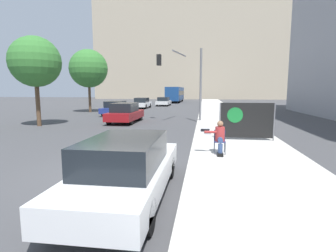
% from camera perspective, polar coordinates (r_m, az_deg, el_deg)
% --- Properties ---
extents(ground_plane, '(160.00, 160.00, 0.00)m').
position_cam_1_polar(ground_plane, '(8.06, -12.61, -9.95)').
color(ground_plane, '#444447').
extents(sidewalk_curb, '(4.00, 90.00, 0.17)m').
position_cam_1_polar(sidewalk_curb, '(22.36, 11.68, 1.61)').
color(sidewalk_curb, beige).
rests_on(sidewalk_curb, ground_plane).
extents(building_backdrop_far, '(52.00, 12.00, 31.76)m').
position_cam_1_polar(building_backdrop_far, '(78.67, 4.43, 17.62)').
color(building_backdrop_far, tan).
rests_on(building_backdrop_far, ground_plane).
extents(seated_protester, '(0.93, 0.77, 1.18)m').
position_cam_1_polar(seated_protester, '(9.51, 11.11, -2.23)').
color(seated_protester, '#474C56').
rests_on(seated_protester, sidewalk_curb).
extents(protest_banner, '(2.45, 0.06, 1.70)m').
position_cam_1_polar(protest_banner, '(12.40, 16.68, 1.17)').
color(protest_banner, slate).
rests_on(protest_banner, sidewalk_curb).
extents(traffic_light_pole, '(3.52, 3.28, 5.31)m').
position_cam_1_polar(traffic_light_pole, '(20.26, 3.47, 11.68)').
color(traffic_light_pole, slate).
rests_on(traffic_light_pole, sidewalk_curb).
extents(parked_car_curbside, '(1.74, 4.74, 1.41)m').
position_cam_1_polar(parked_car_curbside, '(6.00, -8.99, -8.96)').
color(parked_car_curbside, white).
rests_on(parked_car_curbside, ground_plane).
extents(car_on_road_nearest, '(1.83, 4.49, 1.49)m').
position_cam_1_polar(car_on_road_nearest, '(20.02, -9.30, 2.85)').
color(car_on_road_nearest, maroon).
rests_on(car_on_road_nearest, ground_plane).
extents(car_on_road_midblock, '(1.78, 4.64, 1.38)m').
position_cam_1_polar(car_on_road_midblock, '(26.48, -11.27, 3.89)').
color(car_on_road_midblock, navy).
rests_on(car_on_road_midblock, ground_plane).
extents(car_on_road_distant, '(1.79, 4.62, 1.43)m').
position_cam_1_polar(car_on_road_distant, '(35.81, -5.68, 5.01)').
color(car_on_road_distant, white).
rests_on(car_on_road_distant, ground_plane).
extents(car_on_road_far_lane, '(1.87, 4.63, 1.36)m').
position_cam_1_polar(car_on_road_far_lane, '(41.36, -0.95, 5.38)').
color(car_on_road_far_lane, white).
rests_on(car_on_road_far_lane, ground_plane).
extents(city_bus_on_road, '(2.59, 12.36, 3.04)m').
position_cam_1_polar(city_bus_on_road, '(53.95, 1.60, 7.08)').
color(city_bus_on_road, navy).
rests_on(city_bus_on_road, ground_plane).
extents(street_tree_near_curb, '(3.33, 3.33, 5.97)m').
position_cam_1_polar(street_tree_near_curb, '(19.91, -26.95, 12.31)').
color(street_tree_near_curb, brown).
rests_on(street_tree_near_curb, ground_plane).
extents(street_tree_midblock, '(4.14, 4.14, 6.85)m').
position_cam_1_polar(street_tree_midblock, '(30.60, -16.90, 11.86)').
color(street_tree_midblock, brown).
rests_on(street_tree_midblock, ground_plane).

